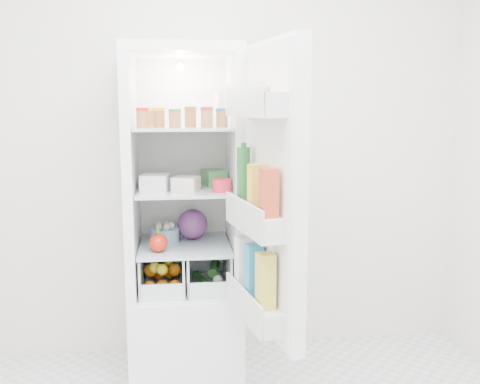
{
  "coord_description": "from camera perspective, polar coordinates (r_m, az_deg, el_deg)",
  "views": [
    {
      "loc": [
        -0.25,
        -1.66,
        1.5
      ],
      "look_at": [
        0.08,
        0.95,
        1.07
      ],
      "focal_mm": 40.0,
      "sensor_mm": 36.0,
      "label": 1
    }
  ],
  "objects": [
    {
      "name": "room_walls",
      "position": [
        1.69,
        1.42,
        12.33
      ],
      "size": [
        3.02,
        3.02,
        2.61
      ],
      "color": "silver",
      "rests_on": "ground"
    },
    {
      "name": "refrigerator",
      "position": [
        3.03,
        -5.93,
        -6.75
      ],
      "size": [
        0.6,
        0.6,
        1.8
      ],
      "color": "white",
      "rests_on": "ground"
    },
    {
      "name": "shelf_low",
      "position": [
        2.95,
        -5.93,
        -5.69
      ],
      "size": [
        0.49,
        0.53,
        0.01
      ],
      "primitive_type": "cube",
      "color": "#ADC3CB",
      "rests_on": "refrigerator"
    },
    {
      "name": "shelf_mid",
      "position": [
        2.89,
        -6.03,
        0.27
      ],
      "size": [
        0.49,
        0.53,
        0.02
      ],
      "primitive_type": "cube",
      "color": "#ADC3CB",
      "rests_on": "refrigerator"
    },
    {
      "name": "shelf_top",
      "position": [
        2.85,
        -6.14,
        6.83
      ],
      "size": [
        0.49,
        0.53,
        0.02
      ],
      "primitive_type": "cube",
      "color": "#ADC3CB",
      "rests_on": "refrigerator"
    },
    {
      "name": "crisper_left",
      "position": [
        2.99,
        -8.26,
        -8.14
      ],
      "size": [
        0.23,
        0.46,
        0.22
      ],
      "primitive_type": null,
      "color": "silver",
      "rests_on": "refrigerator"
    },
    {
      "name": "crisper_right",
      "position": [
        2.99,
        -3.51,
        -8.04
      ],
      "size": [
        0.23,
        0.46,
        0.22
      ],
      "primitive_type": null,
      "color": "silver",
      "rests_on": "refrigerator"
    },
    {
      "name": "condiment_jars",
      "position": [
        2.77,
        -6.61,
        7.78
      ],
      "size": [
        0.46,
        0.32,
        0.08
      ],
      "color": "#B21919",
      "rests_on": "shelf_top"
    },
    {
      "name": "squeeze_bottle",
      "position": [
        2.92,
        -2.15,
        8.86
      ],
      "size": [
        0.07,
        0.07,
        0.18
      ],
      "primitive_type": "cylinder",
      "rotation": [
        0.0,
        0.0,
        0.31
      ],
      "color": "white",
      "rests_on": "shelf_top"
    },
    {
      "name": "tub_white",
      "position": [
        2.8,
        -9.05,
        0.97
      ],
      "size": [
        0.16,
        0.16,
        0.09
      ],
      "primitive_type": "cube",
      "rotation": [
        0.0,
        0.0,
        -0.16
      ],
      "color": "silver",
      "rests_on": "shelf_mid"
    },
    {
      "name": "tub_cream",
      "position": [
        2.79,
        -5.77,
        0.88
      ],
      "size": [
        0.16,
        0.16,
        0.07
      ],
      "primitive_type": "cube",
      "rotation": [
        0.0,
        0.0,
        -0.34
      ],
      "color": "beige",
      "rests_on": "shelf_mid"
    },
    {
      "name": "tin_red",
      "position": [
        2.75,
        -1.91,
        0.72
      ],
      "size": [
        0.12,
        0.12,
        0.07
      ],
      "primitive_type": "cylinder",
      "rotation": [
        0.0,
        0.0,
        -0.29
      ],
      "color": "red",
      "rests_on": "shelf_mid"
    },
    {
      "name": "foil_tray",
      "position": [
        2.93,
        -8.88,
        0.92
      ],
      "size": [
        0.18,
        0.15,
        0.04
      ],
      "primitive_type": "cube",
      "rotation": [
        0.0,
        0.0,
        -0.11
      ],
      "color": "#BCBDC1",
      "rests_on": "shelf_mid"
    },
    {
      "name": "tub_green",
      "position": [
        2.96,
        -2.78,
        1.54
      ],
      "size": [
        0.14,
        0.17,
        0.09
      ],
      "primitive_type": "cube",
      "rotation": [
        0.0,
        0.0,
        0.24
      ],
      "color": "#469A4C",
      "rests_on": "shelf_mid"
    },
    {
      "name": "red_cabbage",
      "position": [
        3.03,
        -5.1,
        -3.45
      ],
      "size": [
        0.17,
        0.17,
        0.17
      ],
      "primitive_type": "sphere",
      "color": "#5D205F",
      "rests_on": "shelf_low"
    },
    {
      "name": "bell_pepper",
      "position": [
        2.8,
        -8.7,
        -5.39
      ],
      "size": [
        0.1,
        0.1,
        0.1
      ],
      "primitive_type": "sphere",
      "color": "red",
      "rests_on": "shelf_low"
    },
    {
      "name": "mushroom_bowl",
      "position": [
        3.01,
        -8.05,
        -4.55
      ],
      "size": [
        0.16,
        0.16,
        0.07
      ],
      "primitive_type": "cylinder",
      "rotation": [
        0.0,
        0.0,
        -0.02
      ],
      "color": "#87B2CA",
      "rests_on": "shelf_low"
    },
    {
      "name": "citrus_pile",
      "position": [
        2.98,
        -8.24,
        -8.73
      ],
      "size": [
        0.2,
        0.31,
        0.16
      ],
      "color": "orange",
      "rests_on": "refrigerator"
    },
    {
      "name": "veg_pile",
      "position": [
        3.0,
        -3.41,
        -8.9
      ],
      "size": [
        0.16,
        0.3,
        0.1
      ],
      "color": "#184919",
      "rests_on": "refrigerator"
    },
    {
      "name": "fridge_door",
      "position": [
        2.35,
        2.93,
        -0.7
      ],
      "size": [
        0.27,
        0.6,
        1.3
      ],
      "rotation": [
        0.0,
        0.0,
        1.76
      ],
      "color": "white",
      "rests_on": "refrigerator"
    }
  ]
}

